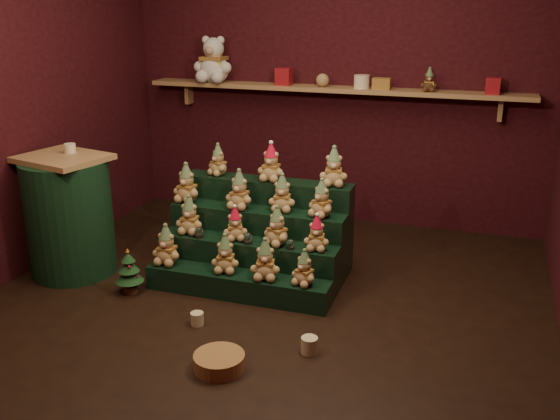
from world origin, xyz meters
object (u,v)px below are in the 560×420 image
(wicker_basket, at_px, (219,362))
(side_table, at_px, (69,216))
(snow_globe_b, at_px, (248,238))
(snow_globe_c, at_px, (291,244))
(riser_tier_front, at_px, (237,285))
(brown_bear, at_px, (429,80))
(white_bear, at_px, (214,53))
(mug_right, at_px, (309,345))
(snow_globe_a, at_px, (199,232))
(mug_left, at_px, (197,319))
(mini_christmas_tree, at_px, (129,271))

(wicker_basket, bearing_deg, side_table, 151.07)
(side_table, height_order, wicker_basket, side_table)
(snow_globe_b, xyz_separation_m, snow_globe_c, (0.33, 0.00, -0.01))
(riser_tier_front, relative_size, brown_bear, 7.01)
(white_bear, relative_size, brown_bear, 2.75)
(riser_tier_front, xyz_separation_m, brown_bear, (1.11, 1.79, 1.33))
(snow_globe_c, distance_m, side_table, 1.79)
(mug_right, bearing_deg, side_table, 164.69)
(white_bear, distance_m, brown_bear, 2.06)
(white_bear, height_order, brown_bear, white_bear)
(snow_globe_a, xyz_separation_m, white_bear, (-0.57, 1.63, 1.19))
(snow_globe_b, height_order, mug_right, snow_globe_b)
(snow_globe_c, relative_size, mug_right, 0.72)
(snow_globe_a, bearing_deg, mug_left, -66.75)
(snow_globe_a, distance_m, mug_left, 0.79)
(snow_globe_b, bearing_deg, mini_christmas_tree, -156.16)
(mug_left, height_order, white_bear, white_bear)
(wicker_basket, xyz_separation_m, brown_bear, (0.85, 2.72, 1.37))
(mug_left, bearing_deg, snow_globe_b, 79.15)
(mini_christmas_tree, relative_size, white_bear, 0.65)
(riser_tier_front, height_order, snow_globe_c, snow_globe_c)
(mug_left, bearing_deg, snow_globe_c, 54.69)
(mug_left, distance_m, white_bear, 2.88)
(mini_christmas_tree, relative_size, brown_bear, 1.79)
(snow_globe_c, height_order, brown_bear, brown_bear)
(riser_tier_front, xyz_separation_m, mug_left, (-0.10, -0.48, -0.05))
(snow_globe_c, height_order, mini_christmas_tree, snow_globe_c)
(mini_christmas_tree, distance_m, mug_right, 1.56)
(snow_globe_b, xyz_separation_m, mini_christmas_tree, (-0.81, -0.36, -0.23))
(side_table, bearing_deg, white_bear, 87.87)
(snow_globe_c, bearing_deg, white_bear, 128.66)
(snow_globe_a, distance_m, snow_globe_c, 0.73)
(mug_left, height_order, brown_bear, brown_bear)
(snow_globe_c, xyz_separation_m, wicker_basket, (-0.10, -1.09, -0.35))
(snow_globe_b, height_order, side_table, side_table)
(riser_tier_front, bearing_deg, brown_bear, 58.20)
(snow_globe_b, distance_m, brown_bear, 2.20)
(riser_tier_front, distance_m, brown_bear, 2.49)
(mug_right, bearing_deg, snow_globe_b, 132.94)
(side_table, xyz_separation_m, brown_bear, (2.53, 1.79, 0.95))
(riser_tier_front, distance_m, snow_globe_b, 0.35)
(mug_left, height_order, mug_right, mug_right)
(riser_tier_front, xyz_separation_m, white_bear, (-0.94, 1.79, 1.50))
(snow_globe_b, relative_size, mini_christmas_tree, 0.24)
(mug_left, xyz_separation_m, wicker_basket, (0.36, -0.44, 0.00))
(snow_globe_a, distance_m, wicker_basket, 1.31)
(mug_left, relative_size, wicker_basket, 0.29)
(riser_tier_front, distance_m, white_bear, 2.52)
(snow_globe_c, bearing_deg, mug_left, -125.31)
(side_table, relative_size, brown_bear, 4.80)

